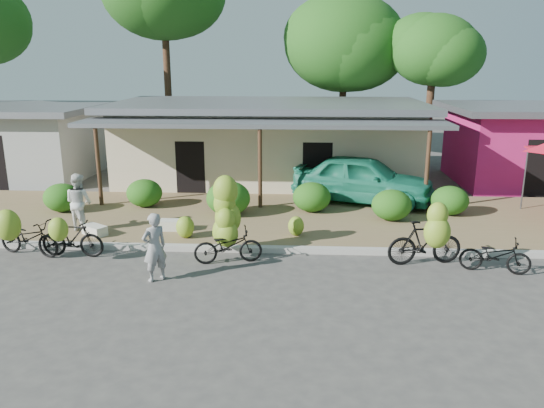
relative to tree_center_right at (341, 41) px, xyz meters
The scene contains 27 objects.
ground 17.97m from the tree_center_right, 101.27° to the right, with size 100.00×100.00×0.00m, color #3F3D3A.
sidewalk 13.45m from the tree_center_right, 105.91° to the right, with size 60.00×6.00×0.12m, color olive.
curb 16.11m from the tree_center_right, 102.76° to the right, with size 60.00×0.25×0.15m, color #A8A399.
shop_main 7.84m from the tree_center_right, 120.22° to the right, with size 13.00×8.50×3.35m.
shop_pink 10.09m from the tree_center_right, 38.04° to the right, with size 6.00×6.00×3.25m.
shop_grey 15.98m from the tree_center_right, 158.55° to the right, with size 7.00×6.00×3.15m.
tree_center_right is the anchor object (origin of this frame).
tree_near_right 4.49m from the tree_center_right, 26.57° to the right, with size 4.30×4.11×7.20m.
hedge_0 16.03m from the tree_center_right, 131.00° to the right, with size 1.22×1.10×0.95m, color #285513.
hedge_1 13.99m from the tree_center_right, 124.53° to the right, with size 1.23×1.11×0.96m, color #285513.
hedge_2 13.37m from the tree_center_right, 110.42° to the right, with size 1.44×1.30×1.13m, color #285513.
hedge_3 12.29m from the tree_center_right, 98.06° to the right, with size 1.27×1.15×0.99m, color #285513.
hedge_4 13.01m from the tree_center_right, 85.37° to the right, with size 1.26×1.14×0.98m, color #285513.
hedge_5 12.67m from the tree_center_right, 75.02° to the right, with size 1.22×1.10×0.95m, color #285513.
bike_far_left 18.63m from the tree_center_right, 120.87° to the right, with size 1.95×1.46×1.44m.
bike_left 18.08m from the tree_center_right, 117.32° to the right, with size 1.71×1.14×1.27m.
bike_center 16.47m from the tree_center_right, 104.13° to the right, with size 1.83×1.32×2.18m.
bike_right 16.35m from the tree_center_right, 85.34° to the right, with size 2.00×1.34×1.80m.
bike_far_right 16.92m from the tree_center_right, 79.79° to the right, with size 1.74×0.94×0.87m.
loose_banana_a 15.85m from the tree_center_right, 110.52° to the right, with size 0.51×0.43×0.64m, color #83A629.
loose_banana_b 15.74m from the tree_center_right, 110.71° to the right, with size 0.48×0.41×0.60m, color #83A629.
loose_banana_c 14.78m from the tree_center_right, 98.58° to the right, with size 0.46×0.39×0.58m, color #83A629.
sack_near 15.46m from the tree_center_right, 113.38° to the right, with size 0.85×0.40×0.30m, color white.
sack_far 16.88m from the tree_center_right, 119.85° to the right, with size 0.75×0.38×0.28m, color white.
vendor 18.24m from the tree_center_right, 107.67° to the right, with size 0.60×0.40×1.65m, color gray.
bystander 16.58m from the tree_center_right, 122.44° to the right, with size 0.84×0.65×1.72m, color silver.
teal_van 10.85m from the tree_center_right, 88.29° to the right, with size 1.99×4.94×1.68m, color #1C7E5F.
Camera 1 is at (1.37, -11.52, 5.03)m, focal length 35.00 mm.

